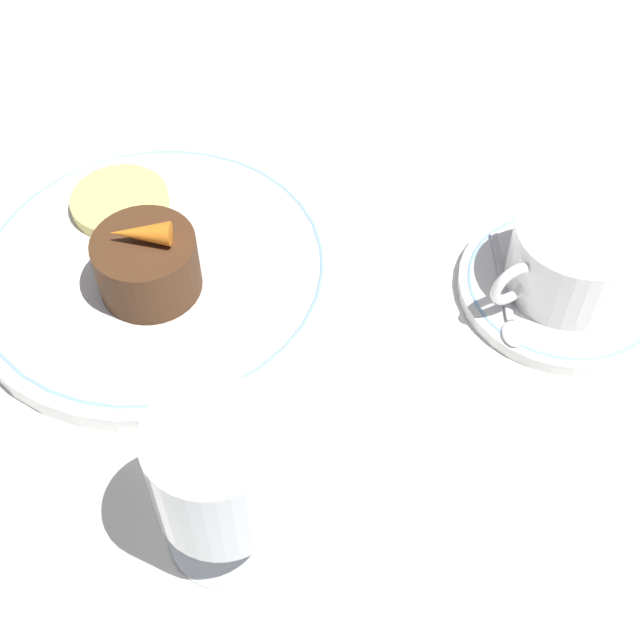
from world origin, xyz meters
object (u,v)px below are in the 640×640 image
object	(u,v)px
wine_glass	(219,476)
dessert_cake	(147,265)
coffee_cup	(574,256)
dinner_plate	(154,270)

from	to	relation	value
wine_glass	dessert_cake	world-z (taller)	wine_glass
coffee_cup	dessert_cake	distance (m)	0.29
dessert_cake	coffee_cup	bearing A→B (deg)	151.28
dessert_cake	dinner_plate	bearing A→B (deg)	-114.76
dinner_plate	wine_glass	world-z (taller)	wine_glass
dinner_plate	wine_glass	xyz separation A→B (m)	(0.04, 0.21, 0.06)
dinner_plate	dessert_cake	size ratio (longest dim) A/B	3.72
wine_glass	dessert_cake	bearing A→B (deg)	-100.26
coffee_cup	dessert_cake	bearing A→B (deg)	-28.72
coffee_cup	wine_glass	distance (m)	0.30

